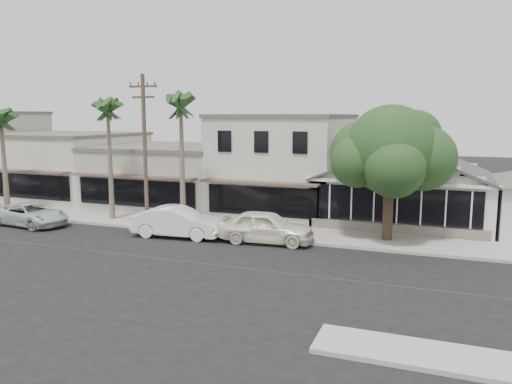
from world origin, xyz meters
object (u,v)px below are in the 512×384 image
at_px(utility_pole, 145,148).
at_px(shade_tree, 390,152).
at_px(car_0, 266,227).
at_px(car_2, 31,214).
at_px(car_1, 178,222).

bearing_deg(utility_pole, shade_tree, 8.33).
relative_size(car_0, car_2, 1.01).
distance_m(utility_pole, shade_tree, 13.75).
height_order(utility_pole, car_1, utility_pole).
height_order(utility_pole, shade_tree, utility_pole).
bearing_deg(car_0, car_1, 91.67).
bearing_deg(utility_pole, car_1, -22.48).
distance_m(car_1, shade_tree, 12.00).
xyz_separation_m(utility_pole, shade_tree, (13.61, 1.99, -0.02)).
relative_size(utility_pole, shade_tree, 1.24).
distance_m(car_0, car_2, 14.90).
bearing_deg(shade_tree, car_0, -156.22).
distance_m(utility_pole, car_2, 8.43).
bearing_deg(car_1, utility_pole, 62.34).
relative_size(car_0, shade_tree, 0.70).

